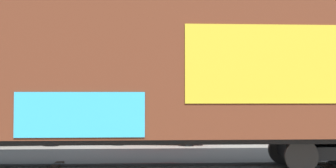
{
  "coord_description": "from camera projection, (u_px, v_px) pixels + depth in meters",
  "views": [
    {
      "loc": [
        -0.69,
        -11.4,
        2.05
      ],
      "look_at": [
        -0.2,
        1.37,
        2.47
      ],
      "focal_mm": 43.1,
      "sensor_mm": 36.0,
      "label": 1
    }
  ],
  "objects": [
    {
      "name": "freight_car",
      "position": [
        126.0,
        74.0,
        11.38
      ],
      "size": [
        17.95,
        3.27,
        4.82
      ],
      "color": "#5B2B19",
      "rests_on": "ground_plane"
    },
    {
      "name": "flagpole",
      "position": [
        198.0,
        36.0,
        23.8
      ],
      "size": [
        0.59,
        1.2,
        9.47
      ],
      "color": "silver",
      "rests_on": "ground_plane"
    },
    {
      "name": "hillside",
      "position": [
        156.0,
        82.0,
        79.54
      ],
      "size": [
        121.89,
        28.66,
        14.94
      ],
      "color": "gray",
      "rests_on": "ground_plane"
    },
    {
      "name": "parked_car_black",
      "position": [
        20.0,
        126.0,
        17.49
      ],
      "size": [
        4.38,
        2.17,
        1.53
      ],
      "color": "black",
      "rests_on": "ground_plane"
    },
    {
      "name": "parked_car_red",
      "position": [
        155.0,
        125.0,
        17.82
      ],
      "size": [
        4.58,
        2.33,
        1.66
      ],
      "color": "#B21E1E",
      "rests_on": "ground_plane"
    },
    {
      "name": "parked_car_tan",
      "position": [
        313.0,
        124.0,
        18.0
      ],
      "size": [
        4.25,
        2.43,
        1.65
      ],
      "color": "#9E8966",
      "rests_on": "ground_plane"
    }
  ]
}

